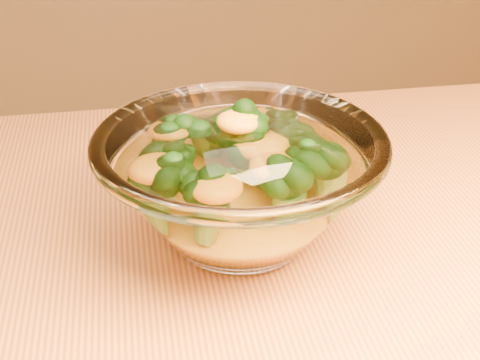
# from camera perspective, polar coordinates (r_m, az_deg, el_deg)

# --- Properties ---
(glass_bowl) EXTENTS (0.24, 0.24, 0.11)m
(glass_bowl) POSITION_cam_1_polar(r_m,az_deg,el_deg) (0.55, 0.00, -0.47)
(glass_bowl) COLOR white
(glass_bowl) RESTS_ON table
(cheese_sauce) EXTENTS (0.12, 0.12, 0.03)m
(cheese_sauce) POSITION_cam_1_polar(r_m,az_deg,el_deg) (0.56, 0.00, -2.44)
(cheese_sauce) COLOR orange
(cheese_sauce) RESTS_ON glass_bowl
(broccoli_heap) EXTENTS (0.16, 0.15, 0.08)m
(broccoli_heap) POSITION_cam_1_polar(r_m,az_deg,el_deg) (0.55, -0.30, 1.40)
(broccoli_heap) COLOR black
(broccoli_heap) RESTS_ON cheese_sauce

